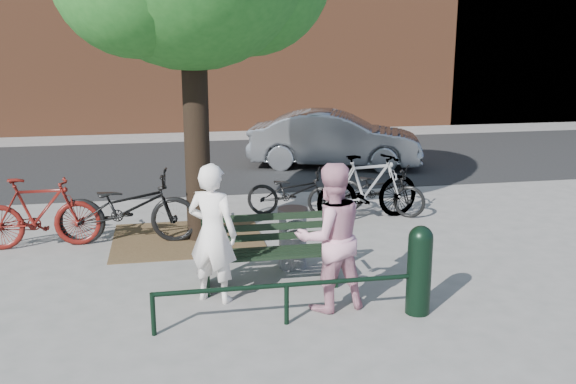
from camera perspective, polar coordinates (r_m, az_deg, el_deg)
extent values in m
plane|color=gray|center=(8.64, -1.62, -8.27)|extent=(90.00, 90.00, 0.00)
cube|color=brown|center=(10.62, -8.89, -4.11)|extent=(2.40, 2.00, 0.02)
cube|color=black|center=(16.77, -6.29, 2.61)|extent=(40.00, 7.00, 0.01)
cube|color=black|center=(8.48, -7.29, -7.20)|extent=(0.06, 0.52, 0.45)
cube|color=black|center=(8.55, -7.48, -3.87)|extent=(0.06, 0.06, 0.44)
cylinder|color=black|center=(8.24, -7.33, -4.82)|extent=(0.04, 0.36, 0.04)
cube|color=black|center=(8.72, 3.86, -6.50)|extent=(0.06, 0.52, 0.45)
cube|color=black|center=(8.79, 3.53, -3.26)|extent=(0.06, 0.06, 0.44)
cylinder|color=black|center=(8.50, 4.07, -4.16)|extent=(0.04, 0.36, 0.04)
cube|color=black|center=(8.48, -1.64, -5.45)|extent=(1.64, 0.46, 0.04)
cube|color=black|center=(8.61, -1.90, -3.13)|extent=(1.64, 0.03, 0.47)
cylinder|color=black|center=(7.35, -11.90, -10.58)|extent=(0.06, 0.06, 0.50)
cylinder|color=black|center=(7.45, -0.13, -9.91)|extent=(0.06, 0.06, 0.50)
cylinder|color=black|center=(7.85, 10.83, -8.91)|extent=(0.06, 0.06, 0.50)
cylinder|color=black|center=(7.36, -0.13, -8.27)|extent=(3.00, 0.06, 0.06)
cylinder|color=black|center=(10.21, -8.16, 6.10)|extent=(0.40, 0.40, 3.80)
imported|color=white|center=(7.94, -6.73, -3.66)|extent=(0.77, 0.69, 1.76)
imported|color=pink|center=(7.68, 3.76, -4.01)|extent=(0.99, 0.83, 1.80)
cylinder|color=black|center=(7.81, 11.56, -7.31)|extent=(0.29, 0.29, 0.94)
sphere|color=black|center=(7.66, 11.73, -4.02)|extent=(0.29, 0.29, 0.29)
cylinder|color=gray|center=(9.13, 0.42, -4.30)|extent=(0.39, 0.39, 0.82)
cylinder|color=black|center=(9.00, 0.43, -1.65)|extent=(0.43, 0.43, 0.06)
imported|color=black|center=(10.47, -14.06, -1.38)|extent=(2.26, 0.98, 1.15)
imported|color=#510F0B|center=(10.65, -21.30, -1.75)|extent=(1.88, 0.57, 1.12)
imported|color=black|center=(11.70, 0.44, -0.03)|extent=(1.80, 1.13, 0.89)
imported|color=gray|center=(11.50, 7.13, 0.42)|extent=(2.07, 0.93, 1.20)
imported|color=black|center=(11.94, 8.07, 0.19)|extent=(1.79, 1.50, 0.92)
imported|color=gray|center=(16.08, 4.18, 4.69)|extent=(4.51, 2.69, 1.40)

